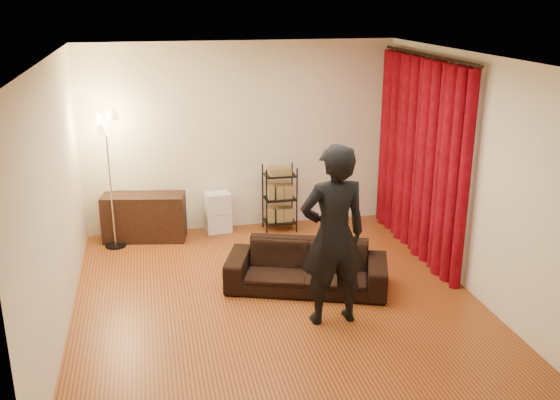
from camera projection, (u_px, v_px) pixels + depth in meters
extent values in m
plane|color=brown|center=(277.00, 301.00, 7.05)|extent=(5.00, 5.00, 0.00)
plane|color=white|center=(277.00, 58.00, 6.20)|extent=(5.00, 5.00, 0.00)
plane|color=beige|center=(241.00, 137.00, 8.95)|extent=(5.00, 0.00, 5.00)
plane|color=beige|center=(351.00, 291.00, 4.31)|extent=(5.00, 0.00, 5.00)
plane|color=beige|center=(55.00, 201.00, 6.18)|extent=(0.00, 5.00, 5.00)
plane|color=beige|center=(470.00, 175.00, 7.08)|extent=(0.00, 5.00, 5.00)
cylinder|color=black|center=(428.00, 55.00, 7.72)|extent=(0.04, 2.65, 0.04)
imported|color=black|center=(307.00, 267.00, 7.28)|extent=(1.99, 1.30, 0.54)
imported|color=black|center=(333.00, 236.00, 6.34)|extent=(0.73, 0.50, 1.93)
cube|color=black|center=(144.00, 217.00, 8.73)|extent=(1.19, 0.62, 0.66)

